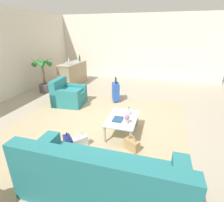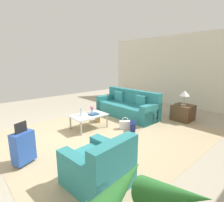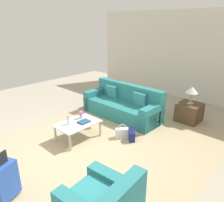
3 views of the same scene
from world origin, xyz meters
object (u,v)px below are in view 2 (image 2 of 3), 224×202
Objects in this scene: coffee_table_book at (94,114)px; side_table at (183,113)px; handbag_navy at (133,126)px; armchair at (100,169)px; suitcase_blue at (23,147)px; couch at (128,107)px; handbag_white at (125,125)px; water_bottle at (81,112)px; coffee_table at (89,117)px; flower_vase at (92,108)px; table_lamp at (185,94)px; handbag_tan at (97,118)px.

coffee_table_book is 0.44× the size of side_table.
armchair is at bearing 29.31° from handbag_navy.
suitcase_blue is (4.80, -0.80, 0.09)m from side_table.
couch is 1.34m from handbag_white.
water_bottle is at bearing -45.71° from handbag_navy.
side_table is 2.03m from handbag_navy.
suitcase_blue is (2.12, 0.62, -0.08)m from coffee_table_book.
coffee_table is 4.97× the size of flower_vase.
armchair is at bearing 9.28° from table_lamp.
handbag_tan is at bearing -39.31° from table_lamp.
suitcase_blue is at bearing 20.95° from flower_vase.
couch is 8.78× the size of coffee_table_book.
water_bottle is 0.88m from handbag_tan.
handbag_white is at bearing 136.09° from coffee_table.
handbag_navy is at bearing 108.45° from handbag_white.
suitcase_blue reaches higher than water_bottle.
table_lamp is 1.38× the size of handbag_tan.
couch is 4.82× the size of table_lamp.
couch is at bearing -143.74° from armchair.
couch is 1.69m from coffee_table_book.
handbag_tan and handbag_navy have the same top height.
water_bottle is 0.57× the size of handbag_navy.
water_bottle is 0.57× the size of handbag_white.
couch is at bearing -168.11° from suitcase_blue.
armchair reaches higher than handbag_navy.
water_bottle is 1.54m from handbag_navy.
handbag_white is at bearing 134.49° from coffee_table_book.
table_lamp is 2.31m from handbag_white.
handbag_white is at bearing 38.99° from couch.
coffee_table is 2.06× the size of table_lamp.
couch is 1.45m from handbag_navy.
armchair is 3.12m from handbag_tan.
handbag_tan is (1.24, -0.23, -0.19)m from couch.
armchair is 2.46m from handbag_navy.
flower_vase is 0.57× the size of handbag_white.
table_lamp is at bearing 147.40° from flower_vase.
flower_vase is at bearing -32.60° from side_table.
coffee_table is 2.85× the size of handbag_white.
armchair reaches higher than handbag_tan.
handbag_white is (-0.77, 0.74, -0.24)m from coffee_table.
water_bottle is 1.00× the size of flower_vase.
couch is 1.98m from table_lamp.
coffee_table is at bearing -160.71° from suitcase_blue.
coffee_table is 2.12m from suitcase_blue.
handbag_tan is at bearing -77.80° from handbag_navy.
table_lamp is 1.38× the size of handbag_white.
flower_vase is at bearing -113.51° from coffee_table_book.
coffee_table_book is 0.76× the size of handbag_navy.
handbag_white is at bearing 139.08° from water_bottle.
table_lamp reaches higher than handbag_tan.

